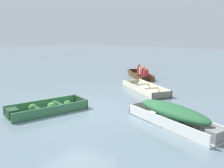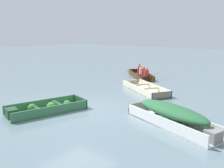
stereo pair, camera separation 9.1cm
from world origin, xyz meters
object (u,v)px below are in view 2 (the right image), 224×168
Objects in this scene: skiff_white_near_moored at (173,114)px; skiff_cream_mid_moored at (144,89)px; dinghy_green_foreground at (45,109)px; rowboat_dark_varnish_with_crew at (142,75)px.

skiff_white_near_moored is 1.05× the size of skiff_cream_mid_moored.
rowboat_dark_varnish_with_crew is (-0.85, 8.57, 0.08)m from dinghy_green_foreground.
rowboat_dark_varnish_with_crew is (-2.03, 3.19, 0.10)m from skiff_cream_mid_moored.
skiff_white_near_moored reaches higher than dinghy_green_foreground.
dinghy_green_foreground is 4.74m from skiff_white_near_moored.
dinghy_green_foreground reaches higher than skiff_cream_mid_moored.
rowboat_dark_varnish_with_crew is at bearing 95.66° from dinghy_green_foreground.
skiff_white_near_moored is 5.02m from skiff_cream_mid_moored.
skiff_cream_mid_moored is at bearing 77.65° from dinghy_green_foreground.
dinghy_green_foreground is 0.99× the size of rowboat_dark_varnish_with_crew.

